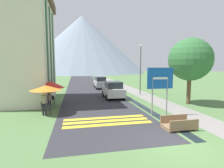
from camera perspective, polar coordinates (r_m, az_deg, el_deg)
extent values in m
plane|color=#517542|center=(27.25, -2.52, -1.42)|extent=(160.00, 160.00, 0.00)
cube|color=#2D2D33|center=(36.88, -8.92, 0.47)|extent=(6.40, 60.00, 0.01)
cube|color=gray|center=(37.69, 0.38, 0.66)|extent=(2.20, 60.00, 0.01)
cube|color=black|center=(37.25, -3.23, 0.58)|extent=(0.60, 60.00, 0.00)
cube|color=yellow|center=(10.73, -1.01, -13.10)|extent=(5.44, 0.44, 0.01)
cube|color=yellow|center=(11.38, -1.69, -11.97)|extent=(5.44, 0.44, 0.01)
cube|color=yellow|center=(12.04, -2.30, -10.96)|extent=(5.44, 0.44, 0.01)
cone|color=gray|center=(91.56, -9.60, 12.64)|extent=(62.11, 62.11, 28.45)
cube|color=beige|center=(19.39, -27.28, 10.55)|extent=(5.22, 7.89, 10.55)
cube|color=#285633|center=(16.75, -20.35, 11.66)|extent=(0.06, 0.70, 7.91)
cube|color=#285633|center=(18.89, -19.38, 11.01)|extent=(0.06, 0.70, 7.91)
cube|color=#285633|center=(21.03, -18.62, 10.49)|extent=(0.06, 0.70, 7.91)
cylinder|color=gray|center=(12.48, 13.00, -4.15)|extent=(0.10, 0.10, 2.70)
cylinder|color=gray|center=(12.98, 17.46, -3.88)|extent=(0.10, 0.10, 2.70)
cube|color=#1451AD|center=(12.55, 15.48, 1.83)|extent=(1.93, 0.05, 1.46)
cube|color=white|center=(12.52, 15.54, 1.82)|extent=(1.06, 0.02, 0.14)
cube|color=#846647|center=(10.74, 20.90, -12.73)|extent=(1.70, 1.10, 0.12)
cube|color=#846647|center=(10.25, 22.53, -12.02)|extent=(1.70, 0.08, 0.45)
cube|color=#846647|center=(11.06, 19.50, -10.58)|extent=(1.70, 0.08, 0.45)
cube|color=#846647|center=(10.39, 17.20, -13.82)|extent=(0.16, 0.99, 0.08)
cube|color=#846647|center=(11.19, 24.27, -12.64)|extent=(0.16, 0.99, 0.08)
cube|color=silver|center=(19.06, 0.35, -2.44)|extent=(1.87, 3.87, 0.84)
cube|color=#23282D|center=(18.77, 0.48, -0.22)|extent=(1.59, 2.13, 0.68)
cylinder|color=black|center=(20.12, -2.87, -3.20)|extent=(0.18, 0.60, 0.60)
cylinder|color=black|center=(20.48, 2.08, -3.04)|extent=(0.18, 0.60, 0.60)
cylinder|color=black|center=(17.79, -1.65, -4.41)|extent=(0.18, 0.60, 0.60)
cylinder|color=black|center=(18.19, 3.92, -4.19)|extent=(0.18, 0.60, 0.60)
cube|color=#B2B2B7|center=(27.49, -3.84, 0.15)|extent=(1.65, 4.46, 0.84)
cube|color=#23282D|center=(27.21, -3.78, 1.70)|extent=(1.40, 2.46, 0.68)
cylinder|color=black|center=(28.81, -5.76, -0.44)|extent=(0.18, 0.60, 0.60)
cylinder|color=black|center=(29.02, -2.68, -0.37)|extent=(0.18, 0.60, 0.60)
cylinder|color=black|center=(26.08, -5.10, -1.11)|extent=(0.18, 0.60, 0.60)
cylinder|color=black|center=(26.31, -1.71, -1.02)|extent=(0.18, 0.60, 0.60)
cube|color=#232328|center=(16.90, -18.92, -4.78)|extent=(0.40, 0.40, 0.04)
cube|color=#232328|center=(16.68, -19.02, -4.22)|extent=(0.40, 0.04, 0.40)
cylinder|color=#232328|center=(17.12, -19.40, -5.42)|extent=(0.03, 0.03, 0.45)
cylinder|color=#232328|center=(17.08, -18.26, -5.41)|extent=(0.03, 0.03, 0.45)
cylinder|color=#232328|center=(16.79, -19.54, -5.65)|extent=(0.03, 0.03, 0.45)
cylinder|color=#232328|center=(16.75, -18.39, -5.64)|extent=(0.03, 0.03, 0.45)
cube|color=#232328|center=(14.39, -21.24, -6.72)|extent=(0.40, 0.40, 0.04)
cube|color=#232328|center=(14.17, -21.39, -6.09)|extent=(0.40, 0.04, 0.40)
cylinder|color=#232328|center=(14.63, -21.76, -7.43)|extent=(0.03, 0.03, 0.45)
cylinder|color=#232328|center=(14.58, -20.44, -7.43)|extent=(0.03, 0.03, 0.45)
cylinder|color=#232328|center=(14.30, -22.00, -7.75)|extent=(0.03, 0.03, 0.45)
cylinder|color=#232328|center=(14.25, -20.64, -7.75)|extent=(0.03, 0.03, 0.45)
cube|color=#232328|center=(15.83, -20.82, -5.56)|extent=(0.40, 0.40, 0.04)
cube|color=#232328|center=(15.62, -20.95, -4.97)|extent=(0.40, 0.04, 0.40)
cylinder|color=#232328|center=(16.07, -21.30, -6.23)|extent=(0.03, 0.03, 0.45)
cylinder|color=#232328|center=(16.01, -20.09, -6.23)|extent=(0.03, 0.03, 0.45)
cylinder|color=#232328|center=(15.74, -21.50, -6.49)|extent=(0.03, 0.03, 0.45)
cylinder|color=#232328|center=(15.69, -20.26, -6.49)|extent=(0.03, 0.03, 0.45)
cube|color=#232328|center=(13.18, -20.20, -7.82)|extent=(0.40, 0.40, 0.04)
cube|color=#232328|center=(12.97, -20.34, -7.15)|extent=(0.40, 0.04, 0.40)
cylinder|color=#232328|center=(13.43, -20.79, -8.59)|extent=(0.03, 0.03, 0.45)
cylinder|color=#232328|center=(13.38, -19.33, -8.59)|extent=(0.03, 0.03, 0.45)
cylinder|color=#232328|center=(13.10, -21.01, -8.96)|extent=(0.03, 0.03, 0.45)
cylinder|color=#232328|center=(13.05, -19.52, -8.96)|extent=(0.03, 0.03, 0.45)
cylinder|color=#B7B2A8|center=(13.63, -20.63, -4.98)|extent=(0.06, 0.06, 2.02)
cone|color=orange|center=(13.49, -20.77, -1.18)|extent=(2.22, 2.22, 0.36)
cylinder|color=#B7B2A8|center=(15.64, -19.25, -3.51)|extent=(0.06, 0.06, 2.05)
cone|color=red|center=(15.52, -19.36, -0.15)|extent=(2.26, 2.26, 0.55)
cylinder|color=#282833|center=(13.42, -21.57, -7.69)|extent=(0.14, 0.14, 0.87)
cylinder|color=#282833|center=(13.39, -20.81, -7.69)|extent=(0.14, 0.14, 0.87)
cylinder|color=gray|center=(13.25, -21.31, -4.68)|extent=(0.32, 0.32, 0.56)
sphere|color=beige|center=(13.19, -21.37, -3.06)|extent=(0.22, 0.22, 0.22)
cylinder|color=#282833|center=(15.11, -21.00, -6.97)|extent=(0.14, 0.14, 0.46)
cylinder|color=#282833|center=(15.08, -20.32, -6.97)|extent=(0.14, 0.14, 0.46)
cylinder|color=#4C4C56|center=(14.99, -20.73, -5.02)|extent=(0.32, 0.32, 0.59)
sphere|color=#9E755B|center=(14.92, -20.79, -3.54)|extent=(0.22, 0.22, 0.22)
cylinder|color=#282833|center=(16.39, -20.03, -5.93)|extent=(0.14, 0.14, 0.46)
cylinder|color=#282833|center=(16.37, -19.40, -5.93)|extent=(0.14, 0.14, 0.46)
cylinder|color=gray|center=(16.29, -19.78, -4.17)|extent=(0.32, 0.32, 0.56)
sphere|color=#9E755B|center=(16.23, -19.82, -2.85)|extent=(0.22, 0.22, 0.22)
cylinder|color=#515156|center=(21.50, 9.27, 4.27)|extent=(0.12, 0.12, 5.79)
sphere|color=silver|center=(21.63, 9.41, 12.28)|extent=(0.28, 0.28, 0.28)
cylinder|color=brown|center=(17.50, 23.76, -2.05)|extent=(0.36, 0.36, 2.44)
sphere|color=#336B38|center=(17.35, 24.16, 7.32)|extent=(3.84, 3.84, 3.84)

